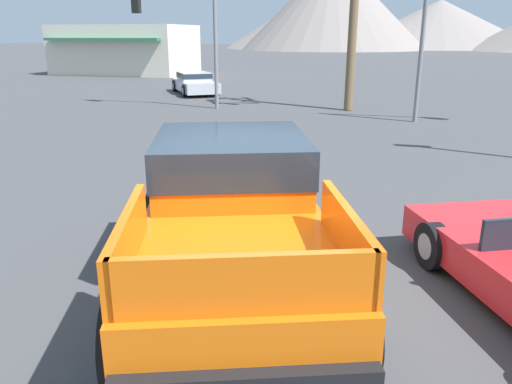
# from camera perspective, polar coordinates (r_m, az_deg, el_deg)

# --- Properties ---
(ground_plane) EXTENTS (320.00, 320.00, 0.00)m
(ground_plane) POSITION_cam_1_polar(r_m,az_deg,el_deg) (6.46, -0.58, -11.07)
(ground_plane) COLOR #424244
(orange_pickup_truck) EXTENTS (3.52, 5.30, 1.86)m
(orange_pickup_truck) POSITION_cam_1_polar(r_m,az_deg,el_deg) (6.09, -2.64, -1.88)
(orange_pickup_truck) COLOR orange
(orange_pickup_truck) RESTS_ON ground_plane
(parked_car_silver) EXTENTS (4.00, 4.78, 1.14)m
(parked_car_silver) POSITION_cam_1_polar(r_m,az_deg,el_deg) (28.06, -7.03, 12.30)
(parked_car_silver) COLOR #B7BABF
(parked_car_silver) RESTS_ON ground_plane
(traffic_light_main) EXTENTS (4.14, 0.38, 5.17)m
(traffic_light_main) POSITION_cam_1_polar(r_m,az_deg,el_deg) (22.65, -8.86, 18.78)
(traffic_light_main) COLOR slate
(traffic_light_main) RESTS_ON ground_plane
(traffic_light_crosswalk) EXTENTS (4.57, 0.38, 5.17)m
(traffic_light_crosswalk) POSITION_cam_1_polar(r_m,az_deg,el_deg) (19.55, 24.30, 17.81)
(traffic_light_crosswalk) COLOR slate
(traffic_light_crosswalk) RESTS_ON ground_plane
(storefront_building) EXTENTS (10.47, 7.34, 3.82)m
(storefront_building) POSITION_cam_1_polar(r_m,az_deg,el_deg) (43.76, -14.64, 15.48)
(storefront_building) COLOR beige
(storefront_building) RESTS_ON ground_plane
(distant_mountain_range) EXTENTS (123.35, 71.31, 19.99)m
(distant_mountain_range) POSITION_cam_1_polar(r_m,az_deg,el_deg) (126.18, 25.91, 18.22)
(distant_mountain_range) COLOR gray
(distant_mountain_range) RESTS_ON ground_plane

